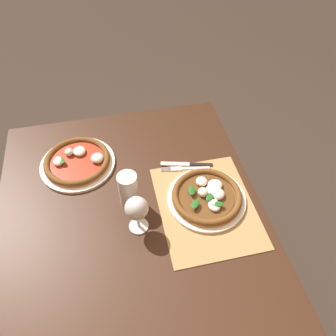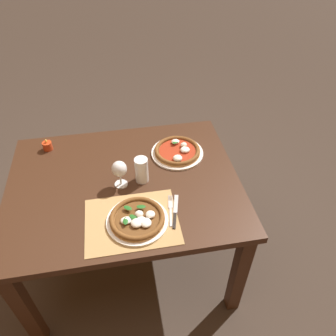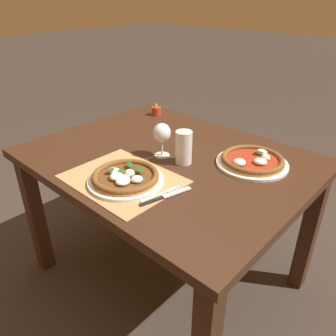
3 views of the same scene
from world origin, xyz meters
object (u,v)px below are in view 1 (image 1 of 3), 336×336
object	(u,v)px
wine_glass	(137,210)
fork	(185,168)
pint_glass	(129,190)
pizza_far	(77,161)
pizza_near	(207,196)
knife	(186,164)

from	to	relation	value
wine_glass	fork	bearing A→B (deg)	-45.15
pint_glass	fork	bearing A→B (deg)	-65.29
pizza_far	pint_glass	size ratio (longest dim) A/B	2.11
pizza_near	pizza_far	bearing A→B (deg)	58.47
wine_glass	fork	distance (m)	0.34
pint_glass	knife	distance (m)	0.29
pizza_near	fork	world-z (taller)	pizza_near
pizza_far	wine_glass	bearing A→B (deg)	-150.07
knife	fork	bearing A→B (deg)	153.14
pint_glass	fork	xyz separation A→B (m)	(0.11, -0.24, -0.06)
wine_glass	pint_glass	distance (m)	0.12
pizza_near	fork	size ratio (longest dim) A/B	1.48
pizza_far	wine_glass	distance (m)	0.41
pizza_near	pizza_far	size ratio (longest dim) A/B	0.96
pizza_far	knife	xyz separation A→B (m)	(-0.10, -0.44, -0.01)
pizza_far	knife	size ratio (longest dim) A/B	1.44
pizza_near	wine_glass	distance (m)	0.29
pint_glass	pizza_near	bearing A→B (deg)	-101.07
pint_glass	pizza_far	bearing A→B (deg)	38.53
pizza_near	knife	distance (m)	0.19
pizza_far	wine_glass	world-z (taller)	wine_glass
pizza_near	pint_glass	distance (m)	0.29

